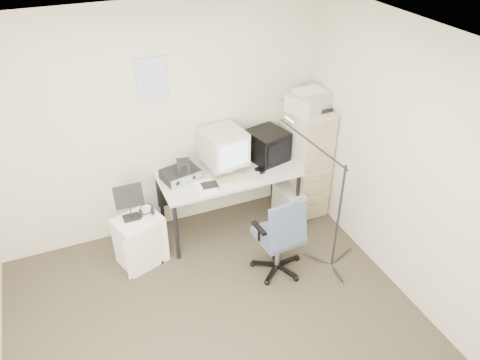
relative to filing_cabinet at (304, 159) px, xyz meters
name	(u,v)px	position (x,y,z in m)	size (l,w,h in m)	color
floor	(225,339)	(-1.58, -1.48, -0.66)	(3.60, 3.60, 0.01)	#2C261B
ceiling	(217,61)	(-1.58, -1.48, 1.85)	(3.60, 3.60, 0.01)	white
wall_back	(158,125)	(-1.58, 0.32, 0.60)	(3.60, 0.02, 2.50)	beige
wall_right	(417,175)	(0.22, -1.48, 0.60)	(0.02, 3.60, 2.50)	beige
wall_calendar	(152,80)	(-1.60, 0.31, 1.10)	(0.30, 0.02, 0.44)	white
filing_cabinet	(304,159)	(0.00, 0.00, 0.00)	(0.40, 0.60, 1.30)	#C9B495
printer	(311,101)	(0.00, -0.03, 0.74)	(0.49, 0.33, 0.19)	beige
desk	(229,200)	(-0.95, -0.03, -0.29)	(1.50, 0.70, 0.73)	beige
crt_monitor	(224,150)	(-0.97, 0.06, 0.31)	(0.41, 0.43, 0.45)	beige
crt_tv	(267,145)	(-0.45, 0.07, 0.25)	(0.37, 0.39, 0.34)	black
desk_speaker	(246,156)	(-0.70, 0.08, 0.16)	(0.09, 0.09, 0.17)	beige
keyboard	(238,179)	(-0.92, -0.21, 0.09)	(0.49, 0.17, 0.03)	beige
mouse	(260,171)	(-0.64, -0.16, 0.10)	(0.06, 0.11, 0.03)	black
radio_receiver	(180,174)	(-1.46, 0.05, 0.13)	(0.37, 0.27, 0.11)	black
radio_speaker	(183,166)	(-1.44, 0.00, 0.25)	(0.14, 0.13, 0.14)	black
papers	(206,187)	(-1.27, -0.22, 0.09)	(0.20, 0.27, 0.02)	white
pc_tower	(288,204)	(-0.28, -0.19, -0.44)	(0.20, 0.46, 0.43)	beige
office_chair	(279,233)	(-0.77, -0.88, -0.18)	(0.54, 0.54, 0.94)	#3F5268
side_cart	(140,240)	(-2.01, -0.22, -0.38)	(0.44, 0.35, 0.55)	white
music_stand	(129,202)	(-2.05, -0.18, 0.10)	(0.27, 0.15, 0.40)	black
headphones	(147,211)	(-1.90, -0.19, -0.05)	(0.15, 0.15, 0.03)	black
mic_stand	(340,203)	(-0.21, -1.05, 0.14)	(0.02, 0.02, 1.58)	black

